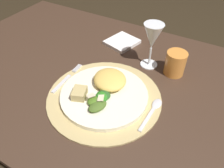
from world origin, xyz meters
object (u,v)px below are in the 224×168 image
object	(u,v)px
dining_table	(114,112)
wine_glass	(152,38)
fork	(66,79)
dinner_plate	(104,95)
spoon	(154,109)
amber_tumbler	(175,63)
napkin	(122,42)

from	to	relation	value
dining_table	wine_glass	distance (m)	0.33
fork	dining_table	bearing A→B (deg)	32.84
dining_table	wine_glass	world-z (taller)	wine_glass
wine_glass	dinner_plate	bearing A→B (deg)	-103.51
fork	spoon	size ratio (longest dim) A/B	1.16
fork	amber_tumbler	size ratio (longest dim) A/B	1.93
dinner_plate	spoon	xyz separation A→B (m)	(0.16, 0.03, -0.00)
dining_table	wine_glass	size ratio (longest dim) A/B	8.54
fork	spoon	distance (m)	0.32
fork	wine_glass	bearing A→B (deg)	47.24
wine_glass	amber_tumbler	distance (m)	0.12
napkin	wine_glass	size ratio (longest dim) A/B	0.74
dining_table	napkin	xyz separation A→B (m)	(-0.09, 0.22, 0.18)
spoon	napkin	distance (m)	0.39
fork	amber_tumbler	bearing A→B (deg)	36.67
dining_table	spoon	distance (m)	0.26
spoon	napkin	size ratio (longest dim) A/B	1.16
dinner_plate	wine_glass	world-z (taller)	wine_glass
dinner_plate	fork	xyz separation A→B (m)	(-0.16, 0.00, -0.00)
dining_table	spoon	xyz separation A→B (m)	(0.17, -0.07, 0.18)
spoon	dining_table	bearing A→B (deg)	159.33
spoon	wine_glass	bearing A→B (deg)	116.40
spoon	wine_glass	world-z (taller)	wine_glass
dining_table	fork	size ratio (longest dim) A/B	8.61
fork	spoon	xyz separation A→B (m)	(0.31, 0.03, 0.00)
dining_table	amber_tumbler	xyz separation A→B (m)	(0.17, 0.14, 0.22)
napkin	wine_glass	xyz separation A→B (m)	(0.16, -0.08, 0.11)
fork	napkin	size ratio (longest dim) A/B	1.35
dining_table	fork	bearing A→B (deg)	-147.16
wine_glass	amber_tumbler	bearing A→B (deg)	-0.27
dining_table	wine_glass	xyz separation A→B (m)	(0.07, 0.14, 0.29)
dinner_plate	spoon	world-z (taller)	dinner_plate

